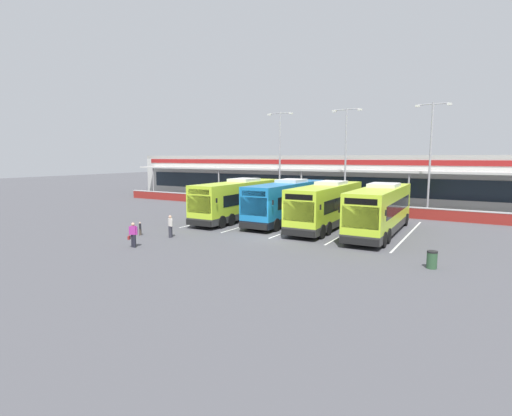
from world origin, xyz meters
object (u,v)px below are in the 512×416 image
object	(u,v)px
coach_bus_left_centre	(287,202)
lamp_post_east	(431,152)
lamp_post_west	(280,153)
coach_bus_centre	(327,206)
litter_bin	(432,260)
pedestrian_in_dark_coat	(170,226)
pedestrian_child	(140,228)
coach_bus_leftmost	(239,200)
pedestrian_with_handbag	(133,234)
lamp_post_centre	(346,152)
coach_bus_right_centre	(380,210)

from	to	relation	value
coach_bus_left_centre	lamp_post_east	bearing A→B (deg)	45.12
coach_bus_left_centre	lamp_post_west	xyz separation A→B (m)	(-5.85, 10.12, 4.50)
coach_bus_centre	litter_bin	size ratio (longest dim) A/B	13.11
coach_bus_left_centre	pedestrian_in_dark_coat	distance (m)	11.31
pedestrian_child	lamp_post_west	size ratio (longest dim) A/B	0.09
coach_bus_leftmost	pedestrian_with_handbag	xyz separation A→B (m)	(0.28, -13.00, -0.93)
lamp_post_west	lamp_post_east	world-z (taller)	same
pedestrian_with_handbag	lamp_post_west	bearing A→B (deg)	93.93
lamp_post_east	litter_bin	bearing A→B (deg)	-82.71
coach_bus_left_centre	pedestrian_in_dark_coat	world-z (taller)	coach_bus_left_centre
coach_bus_leftmost	lamp_post_centre	world-z (taller)	lamp_post_centre
coach_bus_leftmost	pedestrian_with_handbag	world-z (taller)	coach_bus_leftmost
coach_bus_centre	lamp_post_west	bearing A→B (deg)	132.35
pedestrian_in_dark_coat	coach_bus_leftmost	bearing A→B (deg)	91.18
coach_bus_right_centre	pedestrian_with_handbag	distance (m)	17.95
coach_bus_right_centre	lamp_post_east	xyz separation A→B (m)	(1.97, 11.80, 4.50)
coach_bus_left_centre	coach_bus_leftmost	bearing A→B (deg)	-167.53
coach_bus_leftmost	coach_bus_right_centre	world-z (taller)	same
coach_bus_right_centre	lamp_post_east	world-z (taller)	lamp_post_east
coach_bus_centre	litter_bin	xyz separation A→B (m)	(8.95, -8.73, -1.32)
pedestrian_with_handbag	lamp_post_centre	size ratio (longest dim) A/B	0.15
coach_bus_right_centre	litter_bin	world-z (taller)	coach_bus_right_centre
coach_bus_left_centre	pedestrian_with_handbag	world-z (taller)	coach_bus_left_centre
coach_bus_leftmost	coach_bus_right_centre	distance (m)	12.96
lamp_post_west	lamp_post_east	xyz separation A→B (m)	(16.30, 0.37, 0.00)
pedestrian_with_handbag	lamp_post_east	xyz separation A→B (m)	(14.64, 24.48, 5.43)
lamp_post_centre	litter_bin	bearing A→B (deg)	-61.11
litter_bin	coach_bus_left_centre	bearing A→B (deg)	143.94
litter_bin	lamp_post_centre	bearing A→B (deg)	118.89
lamp_post_centre	coach_bus_right_centre	bearing A→B (deg)	-61.18
coach_bus_centre	pedestrian_in_dark_coat	bearing A→B (deg)	-130.72
coach_bus_left_centre	coach_bus_right_centre	bearing A→B (deg)	-8.76
coach_bus_right_centre	lamp_post_west	size ratio (longest dim) A/B	1.11
pedestrian_in_dark_coat	pedestrian_child	world-z (taller)	pedestrian_in_dark_coat
coach_bus_left_centre	pedestrian_in_dark_coat	xyz separation A→B (m)	(-4.28, -10.43, -0.91)
pedestrian_in_dark_coat	lamp_post_centre	world-z (taller)	lamp_post_centre
pedestrian_with_handbag	pedestrian_in_dark_coat	bearing A→B (deg)	91.40
coach_bus_centre	pedestrian_with_handbag	world-z (taller)	coach_bus_centre
pedestrian_in_dark_coat	litter_bin	xyz separation A→B (m)	(17.29, 0.96, -0.41)
pedestrian_in_dark_coat	litter_bin	size ratio (longest dim) A/B	1.74
pedestrian_child	lamp_post_west	bearing A→B (deg)	87.55
coach_bus_left_centre	pedestrian_in_dark_coat	size ratio (longest dim) A/B	7.53
coach_bus_leftmost	pedestrian_child	world-z (taller)	coach_bus_leftmost
coach_bus_centre	lamp_post_west	world-z (taller)	lamp_post_west
pedestrian_in_dark_coat	lamp_post_east	xyz separation A→B (m)	(14.73, 20.93, 5.42)
coach_bus_leftmost	pedestrian_child	xyz separation A→B (m)	(-2.28, -10.01, -1.24)
coach_bus_leftmost	pedestrian_in_dark_coat	size ratio (longest dim) A/B	7.53
coach_bus_right_centre	litter_bin	xyz separation A→B (m)	(4.53, -8.17, -1.32)
lamp_post_east	pedestrian_child	bearing A→B (deg)	-128.67
lamp_post_east	lamp_post_centre	bearing A→B (deg)	179.78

